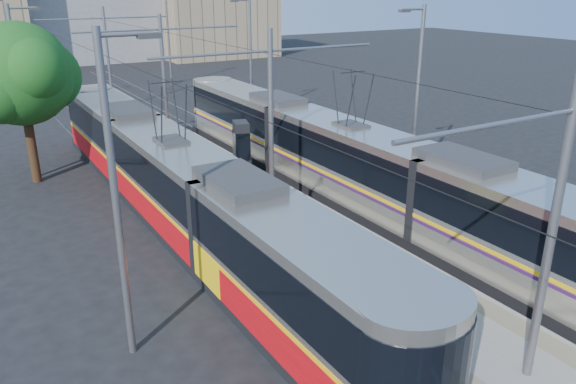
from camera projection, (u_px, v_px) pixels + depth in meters
ground at (407, 305)px, 16.36m from camera, size 160.00×160.00×0.00m
platform at (189, 156)px, 29.94m from camera, size 4.00×50.00×0.30m
tactile_strip_left at (162, 158)px, 29.18m from camera, size 0.70×50.00×0.01m
tactile_strip_right at (213, 150)px, 30.58m from camera, size 0.70×50.00×0.01m
rails at (189, 159)px, 29.98m from camera, size 8.71×70.00×0.03m
tram_left at (174, 182)px, 21.37m from camera, size 2.43×27.97×5.50m
tram_right at (350, 159)px, 23.61m from camera, size 2.43×29.97×5.50m
catenary at (206, 81)px, 26.13m from camera, size 9.20×70.00×7.00m
street_lamps at (158, 71)px, 31.73m from camera, size 15.18×38.22×8.00m
shelter at (241, 146)px, 26.45m from camera, size 1.00×1.28×2.48m
tree at (27, 75)px, 25.17m from camera, size 5.04×4.66×7.33m
building_centre at (87, 0)px, 68.17m from camera, size 18.36×14.28×13.80m
building_right at (213, 11)px, 70.64m from camera, size 14.28×10.20×10.98m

